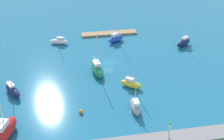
% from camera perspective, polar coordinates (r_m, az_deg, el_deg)
% --- Properties ---
extents(water, '(160.00, 160.00, 0.00)m').
position_cam_1_polar(water, '(77.71, -0.75, 1.48)').
color(water, '#1E668C').
rests_on(water, ground).
extents(pier_dock, '(18.12, 2.99, 0.64)m').
position_cam_1_polar(pier_dock, '(94.02, -0.58, 7.38)').
color(pier_dock, '#997A56').
rests_on(pier_dock, ground).
extents(harbor_beacon, '(0.56, 0.56, 3.73)m').
position_cam_1_polar(harbor_beacon, '(52.65, 11.55, -11.55)').
color(harbor_beacon, silver).
rests_on(harbor_beacon, breakwater).
extents(sailboat_navy_lone_south, '(5.91, 4.56, 10.32)m').
position_cam_1_polar(sailboat_navy_lone_south, '(88.65, 14.22, 5.42)').
color(sailboat_navy_lone_south, '#141E4C').
rests_on(sailboat_navy_lone_south, water).
extents(sailboat_blue_far_south, '(6.01, 4.67, 10.90)m').
position_cam_1_polar(sailboat_blue_far_south, '(88.62, 0.77, 6.41)').
color(sailboat_blue_far_south, '#2347B2').
rests_on(sailboat_blue_far_south, water).
extents(sailboat_white_by_breakwater, '(5.91, 2.99, 10.15)m').
position_cam_1_polar(sailboat_white_by_breakwater, '(88.80, -10.60, 5.73)').
color(sailboat_white_by_breakwater, white).
rests_on(sailboat_white_by_breakwater, water).
extents(sailboat_green_near_pier, '(3.50, 7.47, 11.37)m').
position_cam_1_polar(sailboat_green_near_pier, '(72.34, -3.00, 0.17)').
color(sailboat_green_near_pier, '#19724C').
rests_on(sailboat_green_near_pier, water).
extents(sailboat_gray_along_channel, '(2.06, 5.47, 8.12)m').
position_cam_1_polar(sailboat_gray_along_channel, '(60.56, 4.72, -7.27)').
color(sailboat_gray_along_channel, gray).
rests_on(sailboat_gray_along_channel, water).
extents(sailboat_yellow_outer_mooring, '(5.31, 4.49, 9.16)m').
position_cam_1_polar(sailboat_yellow_outer_mooring, '(67.51, 3.88, -2.76)').
color(sailboat_yellow_outer_mooring, yellow).
rests_on(sailboat_yellow_outer_mooring, water).
extents(sailboat_red_off_beacon, '(4.91, 8.08, 12.06)m').
position_cam_1_polar(sailboat_red_off_beacon, '(57.78, -20.74, -11.36)').
color(sailboat_red_off_beacon, red).
rests_on(sailboat_red_off_beacon, water).
extents(sailboat_navy_center_basin, '(4.91, 6.46, 12.32)m').
position_cam_1_polar(sailboat_navy_center_basin, '(68.95, -19.41, -3.79)').
color(sailboat_navy_center_basin, '#141E4C').
rests_on(sailboat_navy_center_basin, water).
extents(mooring_buoy_orange, '(0.90, 0.90, 0.90)m').
position_cam_1_polar(mooring_buoy_orange, '(60.55, -6.30, -8.29)').
color(mooring_buoy_orange, orange).
rests_on(mooring_buoy_orange, water).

